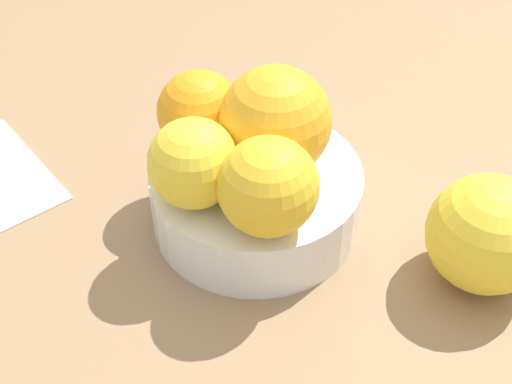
{
  "coord_description": "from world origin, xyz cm",
  "views": [
    {
      "loc": [
        35.11,
        20.19,
        40.57
      ],
      "look_at": [
        0.0,
        0.0,
        3.01
      ],
      "focal_mm": 50.32,
      "sensor_mm": 36.0,
      "label": 1
    }
  ],
  "objects_px": {
    "orange_in_bowl_0": "(275,122)",
    "orange_in_bowl_3": "(194,163)",
    "orange_in_bowl_2": "(268,186)",
    "orange_in_bowl_1": "(199,112)",
    "fruit_bowl": "(256,198)",
    "orange_loose_0": "(487,234)"
  },
  "relations": [
    {
      "from": "orange_in_bowl_2",
      "to": "orange_in_bowl_3",
      "type": "distance_m",
      "value": 0.06
    },
    {
      "from": "orange_in_bowl_1",
      "to": "orange_in_bowl_3",
      "type": "distance_m",
      "value": 0.06
    },
    {
      "from": "orange_in_bowl_0",
      "to": "orange_loose_0",
      "type": "distance_m",
      "value": 0.17
    },
    {
      "from": "orange_in_bowl_0",
      "to": "orange_loose_0",
      "type": "bearing_deg",
      "value": 95.86
    },
    {
      "from": "fruit_bowl",
      "to": "orange_in_bowl_2",
      "type": "height_order",
      "value": "orange_in_bowl_2"
    },
    {
      "from": "orange_loose_0",
      "to": "orange_in_bowl_3",
      "type": "bearing_deg",
      "value": -68.4
    },
    {
      "from": "orange_in_bowl_2",
      "to": "orange_in_bowl_3",
      "type": "bearing_deg",
      "value": -87.17
    },
    {
      "from": "orange_in_bowl_1",
      "to": "orange_in_bowl_2",
      "type": "height_order",
      "value": "orange_in_bowl_2"
    },
    {
      "from": "orange_loose_0",
      "to": "orange_in_bowl_2",
      "type": "bearing_deg",
      "value": -61.5
    },
    {
      "from": "fruit_bowl",
      "to": "orange_in_bowl_1",
      "type": "height_order",
      "value": "orange_in_bowl_1"
    },
    {
      "from": "fruit_bowl",
      "to": "orange_in_bowl_0",
      "type": "distance_m",
      "value": 0.07
    },
    {
      "from": "orange_in_bowl_2",
      "to": "orange_loose_0",
      "type": "xyz_separation_m",
      "value": [
        -0.07,
        0.14,
        -0.04
      ]
    },
    {
      "from": "orange_in_bowl_1",
      "to": "orange_in_bowl_3",
      "type": "height_order",
      "value": "orange_in_bowl_3"
    },
    {
      "from": "fruit_bowl",
      "to": "orange_in_bowl_1",
      "type": "relative_size",
      "value": 2.54
    },
    {
      "from": "orange_in_bowl_3",
      "to": "orange_in_bowl_2",
      "type": "bearing_deg",
      "value": 92.83
    },
    {
      "from": "orange_in_bowl_2",
      "to": "orange_in_bowl_3",
      "type": "relative_size",
      "value": 1.06
    },
    {
      "from": "orange_in_bowl_0",
      "to": "orange_in_bowl_3",
      "type": "xyz_separation_m",
      "value": [
        0.06,
        -0.03,
        -0.01
      ]
    },
    {
      "from": "orange_in_bowl_2",
      "to": "fruit_bowl",
      "type": "bearing_deg",
      "value": -141.62
    },
    {
      "from": "fruit_bowl",
      "to": "orange_in_bowl_0",
      "type": "height_order",
      "value": "orange_in_bowl_0"
    },
    {
      "from": "orange_in_bowl_2",
      "to": "orange_in_bowl_0",
      "type": "bearing_deg",
      "value": -155.65
    },
    {
      "from": "orange_in_bowl_0",
      "to": "orange_in_bowl_2",
      "type": "xyz_separation_m",
      "value": [
        0.06,
        0.03,
        -0.01
      ]
    },
    {
      "from": "orange_loose_0",
      "to": "fruit_bowl",
      "type": "bearing_deg",
      "value": -79.59
    }
  ]
}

